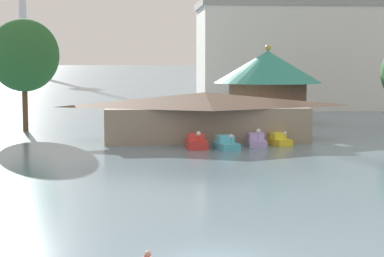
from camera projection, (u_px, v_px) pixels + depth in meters
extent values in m
sphere|color=tan|center=(148.00, 254.00, 22.17)|extent=(0.22, 0.22, 0.22)
cube|color=red|center=(196.00, 144.00, 57.19)|extent=(1.81, 2.85, 0.72)
cube|color=#E8423C|center=(196.00, 137.00, 57.46)|extent=(1.46, 1.33, 0.54)
cylinder|color=red|center=(199.00, 139.00, 56.05)|extent=(0.14, 0.14, 0.50)
sphere|color=white|center=(199.00, 134.00, 56.00)|extent=(0.37, 0.37, 0.37)
cube|color=#4CB7CC|center=(226.00, 146.00, 56.74)|extent=(2.15, 2.96, 0.56)
cube|color=#5DCDE2|center=(225.00, 139.00, 57.00)|extent=(1.57, 1.48, 0.60)
cylinder|color=#4CB7CC|center=(231.00, 141.00, 55.69)|extent=(0.14, 0.14, 0.51)
sphere|color=white|center=(231.00, 136.00, 55.64)|extent=(0.33, 0.33, 0.33)
cube|color=#B299D8|center=(257.00, 143.00, 58.83)|extent=(1.70, 2.90, 0.57)
cube|color=#C8ADF0|center=(256.00, 136.00, 59.12)|extent=(1.38, 1.34, 0.58)
cylinder|color=#B299D8|center=(258.00, 137.00, 57.64)|extent=(0.14, 0.14, 0.70)
sphere|color=white|center=(258.00, 131.00, 57.59)|extent=(0.38, 0.38, 0.38)
cube|color=yellow|center=(279.00, 142.00, 59.41)|extent=(1.98, 2.73, 0.57)
cube|color=yellow|center=(278.00, 135.00, 59.63)|extent=(1.40, 1.38, 0.55)
cylinder|color=yellow|center=(285.00, 137.00, 58.45)|extent=(0.14, 0.14, 0.47)
sphere|color=white|center=(285.00, 133.00, 58.41)|extent=(0.30, 0.30, 0.30)
cube|color=gray|center=(205.00, 123.00, 63.34)|extent=(18.75, 7.62, 3.20)
pyramid|color=brown|center=(205.00, 99.00, 63.10)|extent=(20.25, 8.77, 1.33)
cylinder|color=brown|center=(267.00, 103.00, 79.17)|extent=(9.19, 9.19, 4.88)
cone|color=teal|center=(268.00, 67.00, 78.73)|extent=(12.73, 12.73, 3.77)
sphere|color=#B7993D|center=(268.00, 48.00, 78.50)|extent=(0.70, 0.70, 0.70)
cylinder|color=brown|center=(25.00, 111.00, 70.94)|extent=(0.57, 0.57, 4.23)
ellipsoid|color=#28602D|center=(24.00, 55.00, 70.33)|extent=(7.42, 7.42, 7.71)
cube|color=silver|center=(315.00, 59.00, 104.13)|extent=(35.94, 13.23, 15.42)
cube|color=#999993|center=(316.00, 6.00, 103.29)|extent=(36.66, 13.49, 1.00)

